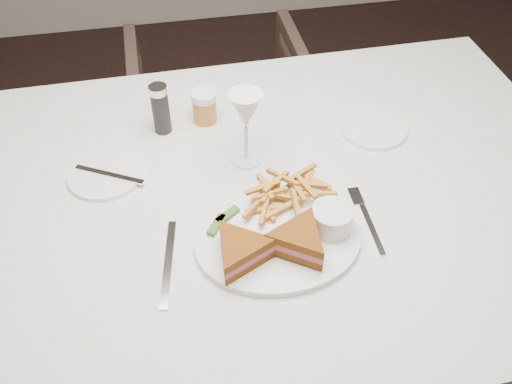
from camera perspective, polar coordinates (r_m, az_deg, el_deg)
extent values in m
cube|color=silver|center=(1.48, -0.38, -10.43)|extent=(1.51, 1.02, 0.75)
imported|color=#422F28|center=(2.11, -3.45, 7.62)|extent=(0.62, 0.58, 0.64)
ellipsoid|color=white|center=(1.09, 2.25, -4.94)|extent=(0.32, 0.25, 0.01)
cube|color=silver|center=(1.08, -8.77, -7.04)|extent=(0.05, 0.20, 0.00)
cylinder|color=white|center=(1.27, -14.85, 1.70)|extent=(0.16, 0.16, 0.01)
cylinder|color=white|center=(1.37, 11.63, 6.29)|extent=(0.16, 0.16, 0.01)
cylinder|color=black|center=(1.33, -9.52, 8.18)|extent=(0.04, 0.04, 0.12)
cylinder|color=#B6652B|center=(1.36, -5.18, 8.49)|extent=(0.06, 0.06, 0.08)
cube|color=#405F21|center=(1.12, -2.88, -2.35)|extent=(0.05, 0.05, 0.01)
cube|color=#405F21|center=(1.10, -3.97, -3.29)|extent=(0.04, 0.05, 0.01)
cylinder|color=white|center=(1.09, 7.59, -2.72)|extent=(0.08, 0.08, 0.05)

